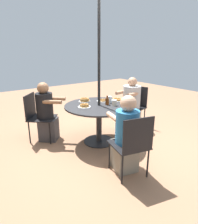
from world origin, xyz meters
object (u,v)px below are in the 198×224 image
at_px(diner_east, 126,137).
at_px(coffee_cup, 114,103).
at_px(pancake_plate_a, 84,106).
at_px(pancake_plate_c, 85,100).
at_px(pancake_plate_b, 103,100).
at_px(diner_north, 46,114).
at_px(pancake_plate_d, 117,100).
at_px(patio_chair_south, 135,104).
at_px(drinking_glass_a, 109,100).
at_px(syrup_bottle, 107,101).
at_px(patio_chair_east, 132,143).
at_px(patio_chair_north, 37,114).
at_px(diner_south, 130,106).
at_px(patio_table, 99,112).

xyz_separation_m(diner_east, coffee_cup, (0.78, -0.45, 0.26)).
distance_m(pancake_plate_a, pancake_plate_c, 0.38).
bearing_deg(pancake_plate_b, pancake_plate_a, 105.16).
xyz_separation_m(diner_north, pancake_plate_a, (-0.63, -0.45, 0.22)).
bearing_deg(pancake_plate_d, patio_chair_south, -76.94).
height_order(diner_north, drinking_glass_a, diner_north).
distance_m(pancake_plate_a, drinking_glass_a, 0.54).
distance_m(pancake_plate_b, syrup_bottle, 0.26).
relative_size(patio_chair_east, pancake_plate_a, 3.98).
bearing_deg(diner_east, pancake_plate_a, 106.62).
bearing_deg(pancake_plate_c, patio_chair_east, 172.02).
bearing_deg(patio_chair_east, pancake_plate_d, 71.46).
distance_m(diner_east, syrup_bottle, 1.02).
xyz_separation_m(diner_east, pancake_plate_d, (1.01, -0.72, 0.22)).
relative_size(pancake_plate_a, pancake_plate_b, 1.00).
bearing_deg(diner_north, patio_chair_north, -90.00).
distance_m(pancake_plate_d, coffee_cup, 0.35).
xyz_separation_m(diner_south, pancake_plate_b, (0.01, 0.76, 0.23)).
relative_size(diner_east, pancake_plate_d, 4.98).
relative_size(patio_chair_north, pancake_plate_c, 3.98).
bearing_deg(patio_chair_north, patio_chair_east, 58.81).
relative_size(patio_chair_north, pancake_plate_b, 3.98).
bearing_deg(coffee_cup, patio_chair_east, 152.52).
xyz_separation_m(patio_table, pancake_plate_d, (0.04, -0.47, 0.15)).
xyz_separation_m(patio_table, pancake_plate_b, (0.18, -0.22, 0.14)).
xyz_separation_m(diner_north, pancake_plate_d, (-0.63, -1.21, 0.22)).
xyz_separation_m(patio_chair_south, pancake_plate_a, (-0.16, 1.45, 0.24)).
bearing_deg(diner_south, patio_chair_east, 126.05).
distance_m(pancake_plate_c, pancake_plate_d, 0.64).
xyz_separation_m(pancake_plate_a, syrup_bottle, (-0.10, -0.42, 0.04)).
bearing_deg(patio_table, diner_south, -80.22).
distance_m(diner_south, pancake_plate_d, 0.58).
bearing_deg(coffee_cup, diner_north, 47.84).
bearing_deg(drinking_glass_a, diner_south, -77.36).
height_order(diner_north, patio_chair_east, diner_north).
xyz_separation_m(diner_north, patio_chair_east, (-1.81, -0.45, -0.01)).
height_order(patio_chair_east, coffee_cup, patio_chair_east).
bearing_deg(drinking_glass_a, patio_table, 91.07).
xyz_separation_m(diner_north, patio_chair_south, (-0.47, -1.90, -0.01)).
height_order(patio_chair_north, syrup_bottle, patio_chair_north).
bearing_deg(pancake_plate_d, syrup_bottle, 107.23).
xyz_separation_m(patio_chair_east, pancake_plate_b, (1.32, -0.51, 0.23)).
xyz_separation_m(diner_east, pancake_plate_c, (1.32, -0.17, 0.23)).
xyz_separation_m(patio_table, pancake_plate_a, (0.04, 0.29, 0.15)).
bearing_deg(patio_chair_north, diner_south, 113.54).
height_order(patio_chair_east, syrup_bottle, patio_chair_east).
bearing_deg(syrup_bottle, patio_table, 64.76).
xyz_separation_m(pancake_plate_c, drinking_glass_a, (-0.35, -0.33, 0.03)).
relative_size(pancake_plate_a, syrup_bottle, 1.34).
distance_m(diner_south, pancake_plate_b, 0.80).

